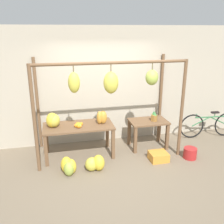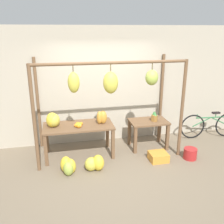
% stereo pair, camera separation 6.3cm
% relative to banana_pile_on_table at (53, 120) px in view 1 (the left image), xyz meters
% --- Properties ---
extents(ground_plane, '(20.00, 20.00, 0.00)m').
position_rel_banana_pile_on_table_xyz_m(ground_plane, '(1.19, -0.79, -0.88)').
color(ground_plane, '#756651').
extents(shop_wall_back, '(8.00, 0.08, 2.80)m').
position_rel_banana_pile_on_table_xyz_m(shop_wall_back, '(1.19, 0.72, 0.52)').
color(shop_wall_back, '#B2A893').
rests_on(shop_wall_back, ground_plane).
extents(stall_awning, '(3.11, 1.28, 2.14)m').
position_rel_banana_pile_on_table_xyz_m(stall_awning, '(1.19, -0.29, 0.67)').
color(stall_awning, brown).
rests_on(stall_awning, ground_plane).
extents(display_table_main, '(1.51, 0.72, 0.72)m').
position_rel_banana_pile_on_table_xyz_m(display_table_main, '(0.53, -0.03, -0.26)').
color(display_table_main, brown).
rests_on(display_table_main, ground_plane).
extents(display_table_side, '(0.88, 0.58, 0.67)m').
position_rel_banana_pile_on_table_xyz_m(display_table_side, '(2.17, 0.04, -0.35)').
color(display_table_side, brown).
rests_on(display_table_side, ground_plane).
extents(banana_pile_on_table, '(0.35, 0.34, 0.32)m').
position_rel_banana_pile_on_table_xyz_m(banana_pile_on_table, '(0.00, 0.00, 0.00)').
color(banana_pile_on_table, gold).
rests_on(banana_pile_on_table, display_table_main).
extents(orange_pile, '(0.19, 0.23, 0.10)m').
position_rel_banana_pile_on_table_xyz_m(orange_pile, '(0.52, -0.11, -0.11)').
color(orange_pile, orange).
rests_on(orange_pile, display_table_main).
extents(pineapple_cluster, '(0.14, 0.14, 0.25)m').
position_rel_banana_pile_on_table_xyz_m(pineapple_cluster, '(2.29, -0.01, -0.10)').
color(pineapple_cluster, '#B27F38').
rests_on(pineapple_cluster, display_table_side).
extents(banana_pile_ground_left, '(0.38, 0.41, 0.34)m').
position_rel_banana_pile_on_table_xyz_m(banana_pile_ground_left, '(0.24, -0.73, -0.72)').
color(banana_pile_ground_left, gold).
rests_on(banana_pile_ground_left, ground_plane).
extents(banana_pile_ground_right, '(0.44, 0.31, 0.33)m').
position_rel_banana_pile_on_table_xyz_m(banana_pile_ground_right, '(0.78, -0.73, -0.72)').
color(banana_pile_ground_right, gold).
rests_on(banana_pile_ground_right, ground_plane).
extents(fruit_crate_white, '(0.38, 0.34, 0.18)m').
position_rel_banana_pile_on_table_xyz_m(fruit_crate_white, '(2.17, -0.63, -0.79)').
color(fruit_crate_white, orange).
rests_on(fruit_crate_white, ground_plane).
extents(blue_bucket, '(0.29, 0.29, 0.24)m').
position_rel_banana_pile_on_table_xyz_m(blue_bucket, '(2.88, -0.70, -0.76)').
color(blue_bucket, '#AD2323').
rests_on(blue_bucket, ground_plane).
extents(parked_bicycle, '(1.60, 0.16, 0.69)m').
position_rel_banana_pile_on_table_xyz_m(parked_bicycle, '(3.95, 0.25, -0.54)').
color(parked_bicycle, black).
rests_on(parked_bicycle, ground_plane).
extents(papaya_pile, '(0.25, 0.23, 0.30)m').
position_rel_banana_pile_on_table_xyz_m(papaya_pile, '(1.03, -0.02, -0.01)').
color(papaya_pile, gold).
rests_on(papaya_pile, display_table_main).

